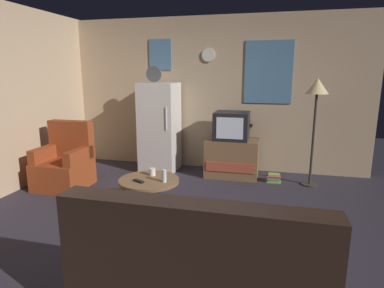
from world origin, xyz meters
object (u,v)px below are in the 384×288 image
Objects in this scene: tv_stand at (232,158)px; book_stack at (274,178)px; remote_control at (139,181)px; crt_tv at (232,126)px; coffee_table at (149,196)px; fridge at (160,127)px; wine_glass at (164,176)px; armchair at (65,164)px; standing_lamp at (317,95)px; couch at (200,272)px; mug_ceramic_white at (152,172)px.

book_stack is at bearing -12.92° from tv_stand.
crt_tv is at bearing 91.05° from remote_control.
crt_tv is at bearing 65.54° from coffee_table.
book_stack is (0.69, -0.15, -0.77)m from crt_tv.
wine_glass is at bearing -68.96° from fridge.
armchair is at bearing -154.89° from crt_tv.
tv_stand is 1.60m from standing_lamp.
crt_tv is 2.51× the size of book_stack.
fridge reaches higher than couch.
armchair is at bearing 140.59° from couch.
armchair is 4.46× the size of book_stack.
tv_stand is at bearing 93.20° from couch.
mug_ceramic_white is at bearing -145.34° from standing_lamp.
fridge is at bearing 46.50° from armchair.
fridge is at bearing 173.81° from book_stack.
mug_ceramic_white is 0.09× the size of armchair.
fridge is 1.11× the size of standing_lamp.
remote_control is (-0.86, -1.80, 0.13)m from tv_stand.
mug_ceramic_white is 1.62m from armchair.
tv_stand is at bearing 167.08° from book_stack.
tv_stand is 2.58m from armchair.
remote_control is at bearing -103.68° from mug_ceramic_white.
couch reaches higher than tv_stand.
wine_glass is 1.62m from couch.
wine_glass is at bearing -19.87° from armchair.
coffee_table is 4.80× the size of wine_glass.
fridge reaches higher than crt_tv.
coffee_table is at bearing -133.73° from book_stack.
coffee_table is at bearing -74.66° from fridge.
armchair reaches higher than wine_glass.
remote_control is at bearing -121.78° from coffee_table.
fridge is 1.63m from armchair.
fridge is 2.06m from book_stack.
standing_lamp is (1.20, -0.15, 1.05)m from tv_stand.
couch is at bearing -65.97° from fridge.
armchair is 0.56× the size of couch.
standing_lamp is 3.81m from armchair.
armchair reaches higher than coffee_table.
remote_control is (0.40, -1.86, -0.32)m from fridge.
standing_lamp is 1.66× the size of armchair.
wine_glass reaches higher than remote_control.
crt_tv reaches higher than wine_glass.
tv_stand is at bearing 90.58° from remote_control.
standing_lamp reaches higher than wine_glass.
couch reaches higher than remote_control.
coffee_table is (-1.98, -1.53, -1.14)m from standing_lamp.
wine_glass is at bearing -41.98° from mug_ceramic_white.
coffee_table is 1.77m from couch.
couch is at bearing -86.80° from tv_stand.
standing_lamp is 10.60× the size of remote_control.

